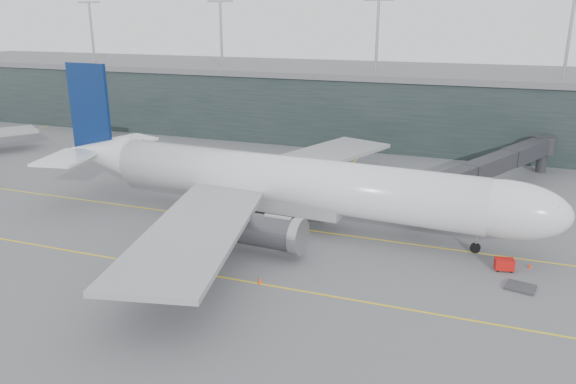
% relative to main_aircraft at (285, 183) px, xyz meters
% --- Properties ---
extents(ground, '(320.00, 320.00, 0.00)m').
position_rel_main_aircraft_xyz_m(ground, '(-4.15, 2.37, -5.55)').
color(ground, '#5A5A5F').
rests_on(ground, ground).
extents(taxiline_a, '(160.00, 0.25, 0.02)m').
position_rel_main_aircraft_xyz_m(taxiline_a, '(-4.15, -1.63, -5.54)').
color(taxiline_a, yellow).
rests_on(taxiline_a, ground).
extents(taxiline_b, '(160.00, 0.25, 0.02)m').
position_rel_main_aircraft_xyz_m(taxiline_b, '(-4.15, -17.63, -5.54)').
color(taxiline_b, yellow).
rests_on(taxiline_b, ground).
extents(taxiline_lead_main, '(0.25, 60.00, 0.02)m').
position_rel_main_aircraft_xyz_m(taxiline_lead_main, '(0.85, 22.37, -5.54)').
color(taxiline_lead_main, yellow).
rests_on(taxiline_lead_main, ground).
extents(terminal, '(240.00, 36.00, 29.00)m').
position_rel_main_aircraft_xyz_m(terminal, '(-4.16, 60.37, 2.07)').
color(terminal, '#1D2727').
rests_on(terminal, ground).
extents(main_aircraft, '(70.58, 66.21, 19.79)m').
position_rel_main_aircraft_xyz_m(main_aircraft, '(0.00, 0.00, 0.00)').
color(main_aircraft, silver).
rests_on(main_aircraft, ground).
extents(jet_bridge, '(20.32, 44.79, 6.35)m').
position_rel_main_aircraft_xyz_m(jet_bridge, '(23.08, 23.64, -0.80)').
color(jet_bridge, '#26262B').
rests_on(jet_bridge, ground).
extents(gse_cart, '(2.16, 1.58, 1.34)m').
position_rel_main_aircraft_xyz_m(gse_cart, '(27.41, -5.48, -4.81)').
color(gse_cart, red).
rests_on(gse_cart, ground).
extents(baggage_dolly, '(3.21, 2.78, 0.28)m').
position_rel_main_aircraft_xyz_m(baggage_dolly, '(29.02, -9.41, -5.39)').
color(baggage_dolly, '#333338').
rests_on(baggage_dolly, ground).
extents(uld_a, '(2.70, 2.44, 2.03)m').
position_rel_main_aircraft_xyz_m(uld_a, '(-7.85, 12.61, -4.49)').
color(uld_a, '#3D3D43').
rests_on(uld_a, ground).
extents(uld_b, '(2.65, 2.33, 2.05)m').
position_rel_main_aircraft_xyz_m(uld_b, '(-6.25, 14.88, -4.48)').
color(uld_b, '#3D3D43').
rests_on(uld_b, ground).
extents(uld_c, '(2.16, 1.89, 1.69)m').
position_rel_main_aircraft_xyz_m(uld_c, '(-4.53, 11.91, -4.67)').
color(uld_c, '#3D3D43').
rests_on(uld_c, ground).
extents(cone_nose, '(0.40, 0.40, 0.63)m').
position_rel_main_aircraft_xyz_m(cone_nose, '(30.08, -3.76, -5.24)').
color(cone_nose, red).
rests_on(cone_nose, ground).
extents(cone_wing_stbd, '(0.46, 0.46, 0.74)m').
position_rel_main_aircraft_xyz_m(cone_wing_stbd, '(3.80, -17.55, -5.18)').
color(cone_wing_stbd, '#EA4A0D').
rests_on(cone_wing_stbd, ground).
extents(cone_wing_port, '(0.49, 0.49, 0.79)m').
position_rel_main_aircraft_xyz_m(cone_wing_port, '(7.03, 12.85, -5.16)').
color(cone_wing_port, '#FD540E').
rests_on(cone_wing_port, ground).
extents(cone_tail, '(0.42, 0.42, 0.66)m').
position_rel_main_aircraft_xyz_m(cone_tail, '(-13.21, -8.05, -5.22)').
color(cone_tail, red).
rests_on(cone_tail, ground).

